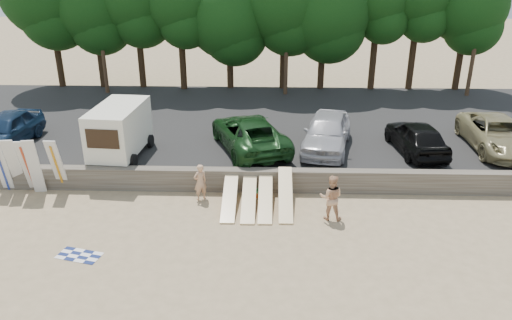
# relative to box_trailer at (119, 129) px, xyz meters

# --- Properties ---
(ground) EXTENTS (120.00, 120.00, 0.00)m
(ground) POSITION_rel_box_trailer_xyz_m (5.94, -5.02, -2.06)
(ground) COLOR tan
(ground) RESTS_ON ground
(seawall) EXTENTS (44.00, 0.50, 1.00)m
(seawall) POSITION_rel_box_trailer_xyz_m (5.94, -2.02, -1.56)
(seawall) COLOR #6B6356
(seawall) RESTS_ON ground
(parking_lot) EXTENTS (44.00, 14.50, 0.70)m
(parking_lot) POSITION_rel_box_trailer_xyz_m (5.94, 5.48, -1.71)
(parking_lot) COLOR #282828
(parking_lot) RESTS_ON ground
(treeline) EXTENTS (33.11, 6.34, 9.54)m
(treeline) POSITION_rel_box_trailer_xyz_m (4.32, 12.55, 4.47)
(treeline) COLOR #382616
(treeline) RESTS_ON parking_lot
(utility_poles) EXTENTS (25.80, 0.26, 9.00)m
(utility_poles) POSITION_rel_box_trailer_xyz_m (7.94, 10.98, 3.37)
(utility_poles) COLOR #473321
(utility_poles) RESTS_ON parking_lot
(box_trailer) EXTENTS (2.44, 3.97, 2.43)m
(box_trailer) POSITION_rel_box_trailer_xyz_m (0.00, 0.00, 0.00)
(box_trailer) COLOR silver
(box_trailer) RESTS_ON parking_lot
(car_0) EXTENTS (2.32, 5.06, 1.68)m
(car_0) POSITION_rel_box_trailer_xyz_m (-5.96, 1.05, -0.52)
(car_0) COLOR #11233D
(car_0) RESTS_ON parking_lot
(car_1) EXTENTS (4.50, 6.40, 1.62)m
(car_1) POSITION_rel_box_trailer_xyz_m (5.96, 1.07, -0.55)
(car_1) COLOR #133515
(car_1) RESTS_ON parking_lot
(car_2) EXTENTS (3.09, 5.43, 1.74)m
(car_2) POSITION_rel_box_trailer_xyz_m (9.69, 1.19, -0.49)
(car_2) COLOR #B2B1B6
(car_2) RESTS_ON parking_lot
(car_3) EXTENTS (2.38, 4.77, 1.56)m
(car_3) POSITION_rel_box_trailer_xyz_m (13.90, 0.90, -0.58)
(car_3) COLOR black
(car_3) RESTS_ON parking_lot
(car_4) EXTENTS (2.66, 5.58, 1.54)m
(car_4) POSITION_rel_box_trailer_xyz_m (17.92, 1.40, -0.59)
(car_4) COLOR #92885D
(car_4) RESTS_ON parking_lot
(surfboard_upright_0) EXTENTS (0.50, 0.52, 2.57)m
(surfboard_upright_0) POSITION_rel_box_trailer_xyz_m (-4.43, -2.46, -0.78)
(surfboard_upright_0) COLOR silver
(surfboard_upright_0) RESTS_ON ground
(surfboard_upright_1) EXTENTS (0.60, 0.85, 2.51)m
(surfboard_upright_1) POSITION_rel_box_trailer_xyz_m (-3.90, -2.40, -0.81)
(surfboard_upright_1) COLOR silver
(surfboard_upright_1) RESTS_ON ground
(surfboard_upright_2) EXTENTS (0.52, 0.79, 2.52)m
(surfboard_upright_2) POSITION_rel_box_trailer_xyz_m (-3.24, -2.56, -0.80)
(surfboard_upright_2) COLOR silver
(surfboard_upright_2) RESTS_ON ground
(surfboard_upright_3) EXTENTS (0.57, 0.62, 2.56)m
(surfboard_upright_3) POSITION_rel_box_trailer_xyz_m (-2.92, -2.65, -0.78)
(surfboard_upright_3) COLOR silver
(surfboard_upright_3) RESTS_ON ground
(surfboard_upright_4) EXTENTS (0.52, 0.78, 2.52)m
(surfboard_upright_4) POSITION_rel_box_trailer_xyz_m (-2.03, -2.45, -0.80)
(surfboard_upright_4) COLOR silver
(surfboard_upright_4) RESTS_ON ground
(surfboard_low_0) EXTENTS (0.56, 2.90, 0.90)m
(surfboard_low_0) POSITION_rel_box_trailer_xyz_m (5.35, -3.49, -1.61)
(surfboard_low_0) COLOR #FFDDA0
(surfboard_low_0) RESTS_ON ground
(surfboard_low_1) EXTENTS (0.56, 2.92, 0.84)m
(surfboard_low_1) POSITION_rel_box_trailer_xyz_m (6.13, -3.53, -1.64)
(surfboard_low_1) COLOR #FFDDA0
(surfboard_low_1) RESTS_ON ground
(surfboard_low_2) EXTENTS (0.56, 2.90, 0.89)m
(surfboard_low_2) POSITION_rel_box_trailer_xyz_m (6.80, -3.52, -1.62)
(surfboard_low_2) COLOR #FFDDA0
(surfboard_low_2) RESTS_ON ground
(surfboard_low_3) EXTENTS (0.56, 2.81, 1.18)m
(surfboard_low_3) POSITION_rel_box_trailer_xyz_m (7.61, -3.51, -1.47)
(surfboard_low_3) COLOR #FFDDA0
(surfboard_low_3) RESTS_ON ground
(beachgoer_a) EXTENTS (0.69, 0.63, 1.59)m
(beachgoer_a) POSITION_rel_box_trailer_xyz_m (4.08, -2.91, -1.27)
(beachgoer_a) COLOR tan
(beachgoer_a) RESTS_ON ground
(beachgoer_b) EXTENTS (0.98, 0.81, 1.84)m
(beachgoer_b) POSITION_rel_box_trailer_xyz_m (9.33, -4.38, -1.14)
(beachgoer_b) COLOR tan
(beachgoer_b) RESTS_ON ground
(cooler) EXTENTS (0.41, 0.35, 0.32)m
(cooler) POSITION_rel_box_trailer_xyz_m (6.27, -2.62, -1.90)
(cooler) COLOR #299954
(cooler) RESTS_ON ground
(gear_bag) EXTENTS (0.36, 0.33, 0.22)m
(gear_bag) POSITION_rel_box_trailer_xyz_m (6.35, -2.62, -1.95)
(gear_bag) COLOR #DC5319
(gear_bag) RESTS_ON ground
(beach_towel) EXTENTS (1.82, 1.82, 0.00)m
(beach_towel) POSITION_rel_box_trailer_xyz_m (0.44, -7.19, -2.06)
(beach_towel) COLOR white
(beach_towel) RESTS_ON ground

